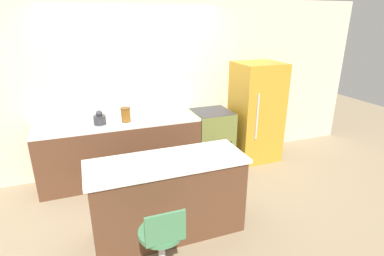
{
  "coord_description": "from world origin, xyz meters",
  "views": [
    {
      "loc": [
        -0.78,
        -3.87,
        2.3
      ],
      "look_at": [
        0.51,
        -0.4,
        0.95
      ],
      "focal_mm": 28.0,
      "sensor_mm": 36.0,
      "label": 1
    }
  ],
  "objects": [
    {
      "name": "ground_plane",
      "position": [
        0.0,
        0.0,
        0.0
      ],
      "size": [
        14.0,
        14.0,
        0.0
      ],
      "primitive_type": "plane",
      "color": "#998466"
    },
    {
      "name": "oven_range",
      "position": [
        1.12,
        0.32,
        0.45
      ],
      "size": [
        0.6,
        0.62,
        0.91
      ],
      "color": "olive",
      "rests_on": "ground_plane"
    },
    {
      "name": "refrigerator",
      "position": [
        1.91,
        0.28,
        0.82
      ],
      "size": [
        0.73,
        0.71,
        1.65
      ],
      "color": "gold",
      "rests_on": "ground_plane"
    },
    {
      "name": "mixing_bowl",
      "position": [
        0.24,
        0.3,
        0.96
      ],
      "size": [
        0.3,
        0.3,
        0.09
      ],
      "color": "white",
      "rests_on": "back_counter"
    },
    {
      "name": "wall_back",
      "position": [
        0.0,
        0.65,
        1.3
      ],
      "size": [
        8.0,
        0.06,
        2.6
      ],
      "color": "beige",
      "rests_on": "ground_plane"
    },
    {
      "name": "back_counter",
      "position": [
        -0.35,
        0.32,
        0.45
      ],
      "size": [
        2.31,
        0.6,
        0.91
      ],
      "color": "brown",
      "rests_on": "ground_plane"
    },
    {
      "name": "kitchen_island",
      "position": [
        -0.04,
        -1.12,
        0.45
      ],
      "size": [
        1.7,
        0.63,
        0.9
      ],
      "color": "brown",
      "rests_on": "ground_plane"
    },
    {
      "name": "canister_jar",
      "position": [
        -0.25,
        0.3,
        1.01
      ],
      "size": [
        0.14,
        0.14,
        0.2
      ],
      "color": "brown",
      "rests_on": "back_counter"
    },
    {
      "name": "kettle",
      "position": [
        -0.61,
        0.3,
        0.99
      ],
      "size": [
        0.17,
        0.17,
        0.2
      ],
      "color": "#333338",
      "rests_on": "back_counter"
    },
    {
      "name": "stool_chair",
      "position": [
        -0.29,
        -1.81,
        0.42
      ],
      "size": [
        0.4,
        0.4,
        0.86
      ],
      "color": "#B7B7BC",
      "rests_on": "ground_plane"
    }
  ]
}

